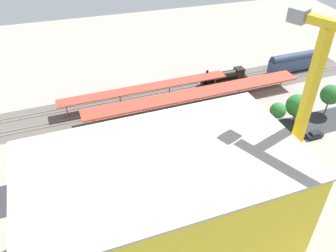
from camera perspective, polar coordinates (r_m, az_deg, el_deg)
The scene contains 25 objects.
ground_plane at distance 85.64m, azimuth 5.13°, elevation -2.54°, with size 193.26×193.26×0.00m, color gray.
rail_bed at distance 102.96m, azimuth 0.61°, elevation 5.08°, with size 120.79×13.98×0.01m, color #5B544C.
street_asphalt at distance 83.09m, azimuth 6.03°, elevation -4.06°, with size 120.79×9.00×0.01m, color #2D2D33.
track_rails at distance 102.86m, azimuth 0.61°, elevation 5.17°, with size 120.59×14.54×0.12m.
platform_canopy_near at distance 96.74m, azimuth 4.51°, elevation 5.29°, with size 63.13×8.98×3.97m.
platform_canopy_far at distance 98.64m, azimuth -3.76°, elevation 6.21°, with size 48.98×6.89×4.25m.
locomotive at distance 110.59m, azimuth 9.32°, elevation 8.02°, with size 15.34×3.39×4.89m.
passenger_coach at distance 121.37m, azimuth 19.66°, elevation 9.84°, with size 16.47×4.04×6.28m.
parked_car_0 at distance 93.36m, azimuth 22.80°, elevation -1.36°, with size 4.42×1.96×1.74m.
parked_car_1 at distance 89.15m, azimuth 19.32°, elevation -2.39°, with size 4.32×2.16×1.73m.
parked_car_2 at distance 85.85m, azimuth 15.65°, elevation -3.26°, with size 4.41×2.30×1.64m.
parked_car_3 at distance 83.16m, azimuth 12.03°, elevation -4.03°, with size 4.59×2.09×1.81m.
parked_car_4 at distance 80.27m, azimuth 7.27°, elevation -5.19°, with size 4.34×2.13×1.72m.
construction_building at distance 56.70m, azimuth -0.75°, elevation -13.50°, with size 40.26×22.50×20.81m, color yellow.
construction_roof_slab at distance 49.03m, azimuth -0.85°, elevation -5.54°, with size 40.86×23.10×0.40m, color #B7B2A8.
tower_crane at distance 58.26m, azimuth 22.48°, elevation 0.63°, with size 12.38×22.58×38.43m.
box_truck_0 at distance 76.92m, azimuth 3.53°, elevation -6.34°, with size 9.75×3.54×3.12m.
box_truck_1 at distance 72.85m, azimuth -5.76°, elevation -9.34°, with size 8.86×2.80×3.55m.
street_tree_0 at distance 78.93m, azimuth -20.36°, elevation -3.93°, with size 4.95×4.95×8.00m.
street_tree_1 at distance 95.47m, azimuth 20.36°, elevation 3.16°, with size 5.85×5.85×7.71m.
street_tree_2 at distance 101.61m, azimuth 25.01°, elevation 4.65°, with size 5.26×5.26×8.38m.
street_tree_3 at distance 84.14m, azimuth 5.15°, elevation 1.16°, with size 4.75×4.75×7.65m.
street_tree_4 at distance 92.39m, azimuth 17.52°, elevation 2.42°, with size 4.10×4.10×6.56m.
street_tree_5 at distance 80.15m, azimuth -18.96°, elevation -3.70°, with size 4.74×4.74×6.99m.
traffic_light at distance 88.21m, azimuth 12.58°, elevation 1.85°, with size 0.50×0.36×7.39m.
Camera 1 is at (26.52, 60.99, 53.96)m, focal length 37.32 mm.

